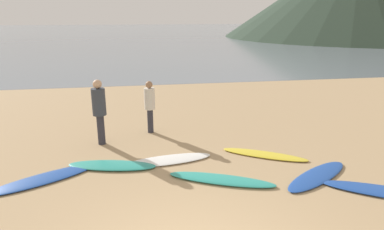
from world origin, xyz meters
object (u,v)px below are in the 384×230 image
surfboard_3 (221,179)px  surfboard_1 (112,165)px  surfboard_0 (43,179)px  person_0 (150,103)px  surfboard_2 (169,160)px  surfboard_5 (317,176)px  person_1 (99,107)px  surfboard_4 (264,155)px

surfboard_3 → surfboard_1: bearing=178.6°
surfboard_1 → surfboard_0: bearing=-151.0°
person_0 → surfboard_2: bearing=-7.9°
surfboard_0 → surfboard_3: surfboard_3 is taller
surfboard_2 → surfboard_5: size_ratio=1.01×
surfboard_2 → person_1: size_ratio=1.20×
surfboard_1 → person_0: (1.03, 2.32, 0.90)m
person_1 → surfboard_0: bearing=-92.1°
surfboard_0 → surfboard_4: size_ratio=1.08×
surfboard_3 → person_0: person_0 is taller
person_1 → surfboard_2: bearing=-13.7°
surfboard_3 → surfboard_5: bearing=19.2°
surfboard_1 → surfboard_4: 3.83m
person_0 → surfboard_1: bearing=-40.5°
surfboard_2 → surfboard_3: (1.03, -1.25, 0.01)m
surfboard_4 → person_1: bearing=-169.9°
surfboard_5 → person_1: (-4.92, 2.88, 1.05)m
surfboard_0 → surfboard_3: size_ratio=1.00×
surfboard_3 → person_1: person_1 is taller
surfboard_0 → person_1: 2.51m
surfboard_4 → surfboard_1: bearing=-149.2°
surfboard_0 → surfboard_1: (1.45, 0.43, 0.01)m
person_1 → person_0: bearing=54.5°
surfboard_1 → surfboard_3: same height
surfboard_0 → person_0: (2.49, 2.75, 0.91)m
surfboard_0 → surfboard_5: size_ratio=1.09×
person_0 → surfboard_3: bearing=5.0°
surfboard_4 → person_0: 3.73m
surfboard_2 → surfboard_3: size_ratio=0.93×
surfboard_4 → person_0: person_0 is taller
surfboard_3 → surfboard_4: size_ratio=1.08×
surfboard_1 → surfboard_4: surfboard_1 is taller
surfboard_1 → surfboard_3: (2.40, -1.13, -0.00)m
surfboard_2 → surfboard_3: bearing=-58.5°
surfboard_4 → surfboard_3: bearing=-110.8°
surfboard_3 → surfboard_5: 2.17m
surfboard_3 → surfboard_5: surfboard_3 is taller
surfboard_4 → person_0: size_ratio=1.36×
person_0 → person_1: 1.59m
surfboard_0 → surfboard_4: 5.31m
surfboard_1 → person_0: 2.70m
surfboard_5 → person_0: bearing=102.3°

